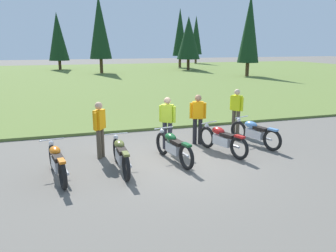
# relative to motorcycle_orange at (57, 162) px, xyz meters

# --- Properties ---
(ground_plane) EXTENTS (140.00, 140.00, 0.00)m
(ground_plane) POSITION_rel_motorcycle_orange_xyz_m (3.17, 0.35, -0.44)
(ground_plane) COLOR #605B54
(grass_moorland) EXTENTS (80.00, 44.00, 0.10)m
(grass_moorland) POSITION_rel_motorcycle_orange_xyz_m (3.17, 25.94, -0.39)
(grass_moorland) COLOR #5B7033
(grass_moorland) RESTS_ON ground
(forest_treeline) EXTENTS (42.27, 29.93, 8.49)m
(forest_treeline) POSITION_rel_motorcycle_orange_xyz_m (-1.12, 30.16, 3.94)
(forest_treeline) COLOR #47331E
(forest_treeline) RESTS_ON ground
(motorcycle_orange) EXTENTS (0.69, 2.08, 0.88)m
(motorcycle_orange) POSITION_rel_motorcycle_orange_xyz_m (0.00, 0.00, 0.00)
(motorcycle_orange) COLOR black
(motorcycle_orange) RESTS_ON ground
(motorcycle_olive) EXTENTS (0.62, 2.10, 0.88)m
(motorcycle_olive) POSITION_rel_motorcycle_orange_xyz_m (1.60, 0.08, 0.00)
(motorcycle_olive) COLOR black
(motorcycle_olive) RESTS_ON ground
(motorcycle_british_green) EXTENTS (0.71, 2.08, 0.88)m
(motorcycle_british_green) POSITION_rel_motorcycle_orange_xyz_m (3.14, 0.34, 0.00)
(motorcycle_british_green) COLOR black
(motorcycle_british_green) RESTS_ON ground
(motorcycle_red) EXTENTS (0.86, 2.03, 0.88)m
(motorcycle_red) POSITION_rel_motorcycle_orange_xyz_m (4.79, 0.62, 0.00)
(motorcycle_red) COLOR black
(motorcycle_red) RESTS_ON ground
(motorcycle_sky_blue) EXTENTS (0.87, 2.02, 0.88)m
(motorcycle_sky_blue) POSITION_rel_motorcycle_orange_xyz_m (6.18, 1.03, 0.00)
(motorcycle_sky_blue) COLOR black
(motorcycle_sky_blue) RESTS_ON ground
(rider_with_back_turned) EXTENTS (0.38, 0.47, 1.67)m
(rider_with_back_turned) POSITION_rel_motorcycle_orange_xyz_m (1.20, 1.29, 0.51)
(rider_with_back_turned) COLOR #4C4233
(rider_with_back_turned) RESTS_ON ground
(rider_near_row_end) EXTENTS (0.46, 0.39, 1.67)m
(rider_near_row_end) POSITION_rel_motorcycle_orange_xyz_m (3.33, 1.54, 0.51)
(rider_near_row_end) COLOR #2D2D38
(rider_near_row_end) RESTS_ON ground
(rider_in_hivis_vest) EXTENTS (0.53, 0.32, 1.67)m
(rider_in_hivis_vest) POSITION_rel_motorcycle_orange_xyz_m (4.45, 1.75, 0.51)
(rider_in_hivis_vest) COLOR black
(rider_in_hivis_vest) RESTS_ON ground
(rider_checking_bike) EXTENTS (0.37, 0.49, 1.67)m
(rider_checking_bike) POSITION_rel_motorcycle_orange_xyz_m (6.34, 2.61, 0.51)
(rider_checking_bike) COLOR #4C4233
(rider_checking_bike) RESTS_ON ground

